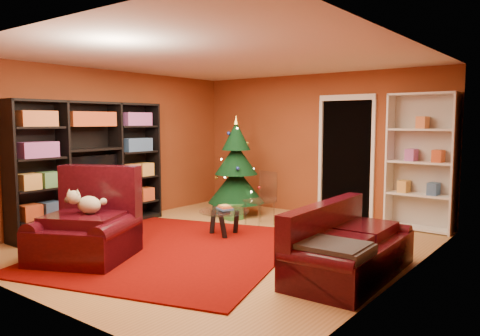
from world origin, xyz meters
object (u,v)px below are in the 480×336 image
Objects in this scene: gift_box_green at (233,212)px; dog at (89,205)px; media_unit at (91,166)px; white_bookshelf at (421,162)px; armchair at (84,223)px; sofa at (351,240)px; acrylic_chair at (260,201)px; rug at (174,250)px; gift_box_teal at (224,205)px; coffee_table at (224,223)px; christmas_tree at (236,167)px.

gift_box_green is 3.03m from dog.
white_bookshelf is at bearing 36.22° from media_unit.
sofa is (2.90, 1.46, -0.06)m from armchair.
media_unit is 2.81m from acrylic_chair.
gift_box_green is 0.15× the size of sofa.
rug is at bearing 33.81° from armchair.
armchair reaches higher than gift_box_green.
sofa is 2.34× the size of acrylic_chair.
armchair is 3.04m from acrylic_chair.
sofa is at bearing 0.62° from armchair.
gift_box_green is (0.47, -0.33, -0.02)m from gift_box_teal.
acrylic_chair reaches higher than rug.
coffee_table is at bearing 88.63° from rug.
acrylic_chair is (0.56, 2.92, -0.29)m from dog.
gift_box_teal is 1.19m from acrylic_chair.
coffee_table is (1.11, -1.35, 0.04)m from gift_box_teal.
gift_box_green is (-0.61, 2.05, 0.13)m from rug.
christmas_tree is 0.83× the size of white_bookshelf.
acrylic_chair is at bearing 90.63° from coffee_table.
armchair is at bearing -89.25° from gift_box_green.
dog is (0.54, -3.30, 0.54)m from gift_box_teal.
white_bookshelf reaches higher than dog.
rug is 1.27m from dog.
media_unit is at bearing 115.72° from armchair.
christmas_tree is 5.98× the size of gift_box_teal.
gift_box_teal is 0.77× the size of dog.
white_bookshelf is 2.84m from sofa.
gift_box_green is 3.35m from sofa.
sofa reaches higher than gift_box_teal.
dog is 2.10m from coffee_table.
media_unit reaches higher than gift_box_green.
dog is at bearing -88.79° from gift_box_green.
sofa is at bearing -13.62° from coffee_table.
rug is 2.89× the size of armchair.
sofa is at bearing -19.96° from acrylic_chair.
coffee_table is at bearing 24.61° from media_unit.
media_unit reaches higher than coffee_table.
gift_box_green is 0.37× the size of coffee_table.
gift_box_teal is at bearing 114.54° from rug.
coffee_table is (0.85, -1.40, -0.70)m from christmas_tree.
christmas_tree is at bearing 63.59° from media_unit.
media_unit is 1.19× the size of white_bookshelf.
dog is 0.53× the size of coffee_table.
media_unit reaches higher than rug.
rug is at bearing -77.06° from acrylic_chair.
gift_box_teal is 0.14× the size of white_bookshelf.
rug is at bearing -71.22° from christmas_tree.
media_unit is at bearing -116.12° from christmas_tree.
armchair reaches higher than acrylic_chair.
dog is at bearing -120.75° from rug.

